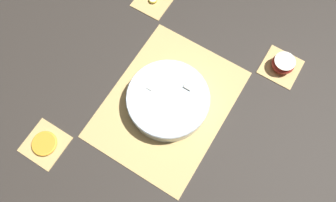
{
  "coord_description": "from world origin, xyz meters",
  "views": [
    {
      "loc": [
        0.32,
        0.2,
        1.08
      ],
      "look_at": [
        0.0,
        0.0,
        0.03
      ],
      "focal_mm": 35.0,
      "sensor_mm": 36.0,
      "label": 1
    }
  ],
  "objects_px": {
    "banana_coin_single": "(153,0)",
    "fruit_salad_bowl": "(168,100)",
    "orange_slice_whole": "(44,143)",
    "apple_half": "(283,64)"
  },
  "relations": [
    {
      "from": "apple_half",
      "to": "banana_coin_single",
      "type": "distance_m",
      "value": 0.55
    },
    {
      "from": "fruit_salad_bowl",
      "to": "banana_coin_single",
      "type": "relative_size",
      "value": 8.17
    },
    {
      "from": "fruit_salad_bowl",
      "to": "orange_slice_whole",
      "type": "height_order",
      "value": "fruit_salad_bowl"
    },
    {
      "from": "apple_half",
      "to": "banana_coin_single",
      "type": "height_order",
      "value": "apple_half"
    },
    {
      "from": "fruit_salad_bowl",
      "to": "apple_half",
      "type": "height_order",
      "value": "fruit_salad_bowl"
    },
    {
      "from": "apple_half",
      "to": "orange_slice_whole",
      "type": "xyz_separation_m",
      "value": [
        0.67,
        -0.55,
        -0.02
      ]
    },
    {
      "from": "banana_coin_single",
      "to": "fruit_salad_bowl",
      "type": "bearing_deg",
      "value": 39.33
    },
    {
      "from": "fruit_salad_bowl",
      "to": "orange_slice_whole",
      "type": "bearing_deg",
      "value": -39.19
    },
    {
      "from": "fruit_salad_bowl",
      "to": "banana_coin_single",
      "type": "xyz_separation_m",
      "value": [
        -0.34,
        -0.28,
        -0.03
      ]
    },
    {
      "from": "apple_half",
      "to": "orange_slice_whole",
      "type": "height_order",
      "value": "apple_half"
    }
  ]
}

